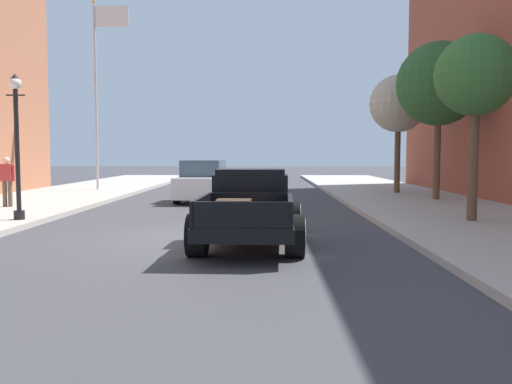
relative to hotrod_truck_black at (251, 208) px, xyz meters
name	(u,v)px	position (x,y,z in m)	size (l,w,h in m)	color
ground_plane	(198,238)	(-1.22, 0.63, -0.75)	(140.00, 140.00, 0.00)	#3D3D42
hotrod_truck_black	(251,208)	(0.00, 0.00, 0.00)	(2.31, 4.99, 1.58)	black
car_background_white	(204,182)	(-2.13, 9.98, 0.01)	(2.05, 4.39, 1.65)	silver
pedestrian_sidewalk_left	(7,179)	(-8.23, 6.18, 0.33)	(0.53, 0.22, 1.65)	brown
street_lamp_near	(17,135)	(-6.26, 2.74, 1.63)	(0.50, 0.32, 3.85)	black
flagpole	(100,74)	(-7.70, 14.80, 5.02)	(1.74, 0.16, 9.16)	#B2B2B7
street_tree_nearest	(476,77)	(5.75, 2.73, 3.13)	(2.09, 2.09, 4.83)	brown
street_tree_second	(439,84)	(6.93, 9.35, 3.79)	(3.19, 3.19, 6.01)	brown
street_tree_third	(398,104)	(6.30, 12.91, 3.37)	(2.57, 2.57, 5.28)	brown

